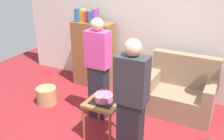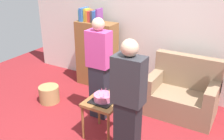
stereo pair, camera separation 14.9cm
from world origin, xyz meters
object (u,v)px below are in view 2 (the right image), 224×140
bookshelf (97,53)px  person_blowing_candles (99,69)px  couch (182,94)px  wicker_basket (49,94)px  birthday_cake (103,98)px  side_table (103,106)px  person_holding_cake (128,106)px

bookshelf → person_blowing_candles: person_blowing_candles is taller
bookshelf → couch: bearing=-7.1°
bookshelf → wicker_basket: 1.24m
birthday_cake → couch: bearing=55.8°
couch → side_table: 1.43m
birthday_cake → person_holding_cake: bearing=-31.5°
bookshelf → side_table: bearing=-53.9°
person_blowing_candles → birthday_cake: bearing=-40.9°
side_table → wicker_basket: 1.45m
couch → wicker_basket: 2.33m
side_table → couch: bearing=55.8°
person_holding_cake → birthday_cake: bearing=-42.9°
person_holding_cake → wicker_basket: (-1.92, 0.68, -0.68)m
couch → side_table: couch is taller
couch → bookshelf: bookshelf is taller
couch → birthday_cake: size_ratio=3.44×
person_holding_cake → bookshelf: bearing=-59.3°
person_blowing_candles → person_holding_cake: size_ratio=1.00×
person_holding_cake → wicker_basket: 2.15m
birthday_cake → person_holding_cake: size_ratio=0.20×
person_holding_cake → wicker_basket: bearing=-31.0°
side_table → birthday_cake: birthday_cake is taller
person_blowing_candles → person_holding_cake: (0.88, -0.76, 0.00)m
couch → bookshelf: bearing=172.9°
couch → wicker_basket: bearing=-159.0°
side_table → person_holding_cake: bearing=-31.5°
person_blowing_candles → wicker_basket: bearing=-164.8°
bookshelf → person_holding_cake: 2.36m
person_blowing_candles → couch: bearing=45.1°
bookshelf → side_table: size_ratio=2.73×
side_table → person_blowing_candles: size_ratio=0.35×
birthday_cake → wicker_basket: birthday_cake is taller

